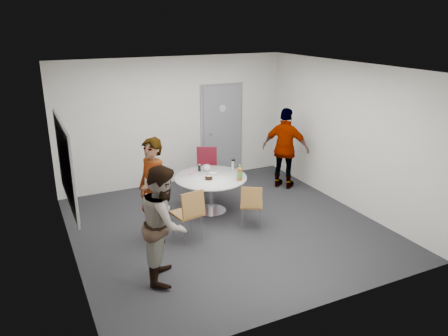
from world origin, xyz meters
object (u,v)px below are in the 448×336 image
chair_near_left (190,210)px  person_right (286,149)px  person_left (164,223)px  chair_near_right (252,202)px  chair_far (207,165)px  table (212,181)px  whiteboard (65,163)px  door (222,131)px  person_main (153,191)px

chair_near_left → person_right: person_right is taller
person_left → person_right: size_ratio=0.95×
chair_near_right → chair_far: size_ratio=0.85×
chair_near_right → table: bearing=140.9°
whiteboard → person_left: 1.73m
door → chair_near_right: door is taller
whiteboard → chair_far: whiteboard is taller
whiteboard → person_main: (1.23, -0.13, -0.59)m
person_right → chair_near_right: bearing=92.3°
person_right → chair_near_left: bearing=77.9°
door → person_main: (-2.33, -2.41, -0.17)m
door → chair_far: bearing=-133.0°
door → table: bearing=-120.2°
chair_near_left → door: bearing=45.7°
table → chair_near_left: 1.19m
person_main → person_right: size_ratio=1.00×
chair_far → person_right: bearing=-173.6°
door → chair_far: door is taller
person_left → chair_near_right: bearing=-43.8°
door → table: (-1.04, -1.79, -0.43)m
chair_far → person_main: 2.35m
chair_near_right → chair_far: (0.02, 1.94, 0.09)m
door → chair_near_left: size_ratio=2.41×
table → chair_far: (0.34, 1.04, -0.03)m
table → chair_near_right: size_ratio=1.69×
whiteboard → person_right: whiteboard is taller
person_left → whiteboard: bearing=63.0°
chair_near_left → person_main: size_ratio=0.51×
chair_far → person_left: 3.30m
whiteboard → table: 2.71m
whiteboard → table: whiteboard is taller
chair_near_left → chair_far: size_ratio=0.96×
chair_far → person_right: (1.55, -0.56, 0.29)m
chair_far → person_left: person_left is taller
chair_near_right → chair_far: bearing=120.7°
door → chair_near_right: bearing=-104.9°
whiteboard → chair_near_left: (1.73, -0.40, -0.91)m
whiteboard → chair_near_left: bearing=-13.0°
whiteboard → chair_near_left: size_ratio=2.16×
chair_near_right → chair_near_left: bearing=-149.5°
whiteboard → person_right: (4.41, 0.97, -0.60)m
whiteboard → person_left: size_ratio=1.17×
person_left → person_right: bearing=-34.9°
whiteboard → chair_near_right: whiteboard is taller
table → whiteboard: bearing=-168.9°
person_left → person_right: 4.01m
person_main → person_left: (-0.17, -1.08, -0.04)m
chair_far → person_left: size_ratio=0.56×
whiteboard → chair_near_right: 3.04m
door → person_right: size_ratio=1.24×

